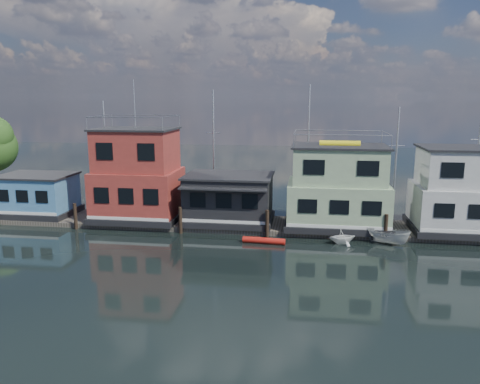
% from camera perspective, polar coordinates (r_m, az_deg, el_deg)
% --- Properties ---
extents(ground, '(160.00, 160.00, 0.00)m').
position_cam_1_polar(ground, '(28.89, -4.38, -10.57)').
color(ground, black).
rests_on(ground, ground).
extents(dock, '(48.00, 5.00, 0.40)m').
position_cam_1_polar(dock, '(40.01, -0.62, -3.91)').
color(dock, '#595147').
rests_on(dock, ground).
extents(houseboat_blue, '(6.40, 4.90, 3.66)m').
position_cam_1_polar(houseboat_blue, '(45.85, -23.45, -0.31)').
color(houseboat_blue, black).
rests_on(houseboat_blue, dock).
extents(houseboat_red, '(7.40, 5.90, 11.86)m').
position_cam_1_polar(houseboat_red, '(41.32, -12.37, 1.86)').
color(houseboat_red, black).
rests_on(houseboat_red, dock).
extents(houseboat_dark, '(7.40, 6.10, 4.06)m').
position_cam_1_polar(houseboat_dark, '(39.54, -1.35, -0.79)').
color(houseboat_dark, black).
rests_on(houseboat_dark, dock).
extents(houseboat_green, '(8.40, 5.90, 7.03)m').
position_cam_1_polar(houseboat_green, '(38.87, 11.84, 0.45)').
color(houseboat_green, black).
rests_on(houseboat_green, dock).
extents(houseboat_white, '(8.40, 5.90, 6.66)m').
position_cam_1_polar(houseboat_white, '(40.76, 26.01, 0.01)').
color(houseboat_white, black).
rests_on(houseboat_white, dock).
extents(pilings, '(42.28, 0.28, 2.20)m').
position_cam_1_polar(pilings, '(37.16, -1.81, -3.69)').
color(pilings, '#2D2116').
rests_on(pilings, ground).
extents(background_masts, '(36.40, 0.16, 12.00)m').
position_cam_1_polar(background_masts, '(44.43, 6.66, 4.60)').
color(background_masts, silver).
rests_on(background_masts, ground).
extents(dinghy_white, '(2.63, 2.47, 1.11)m').
position_cam_1_polar(dinghy_white, '(36.07, 12.36, -5.33)').
color(dinghy_white, white).
rests_on(dinghy_white, ground).
extents(red_kayak, '(3.25, 0.72, 0.47)m').
position_cam_1_polar(red_kayak, '(35.41, 2.92, -5.93)').
color(red_kayak, '#B51B13').
rests_on(red_kayak, ground).
extents(motorboat, '(3.51, 2.73, 1.29)m').
position_cam_1_polar(motorboat, '(36.82, 17.61, -5.13)').
color(motorboat, silver).
rests_on(motorboat, ground).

